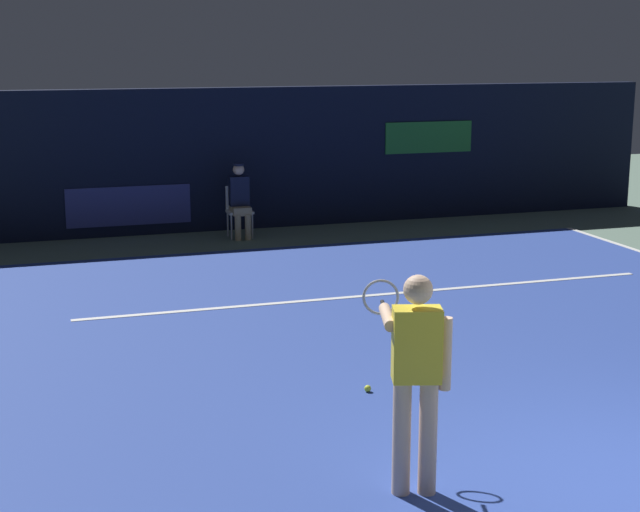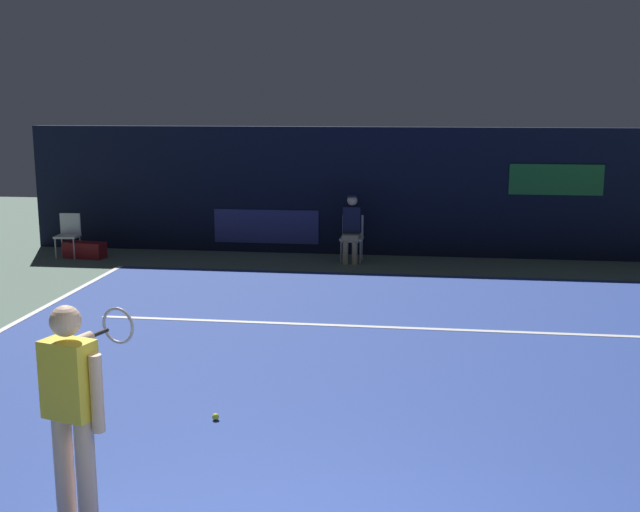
# 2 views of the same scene
# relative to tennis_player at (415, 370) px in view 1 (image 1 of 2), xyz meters

# --- Properties ---
(ground_plane) EXTENTS (31.05, 31.05, 0.00)m
(ground_plane) POSITION_rel_tennis_player_xyz_m (1.87, 3.72, -0.99)
(ground_plane) COLOR slate
(court_surface) EXTENTS (10.43, 10.68, 0.01)m
(court_surface) POSITION_rel_tennis_player_xyz_m (1.87, 3.72, -0.98)
(court_surface) COLOR #2D479E
(court_surface) RESTS_ON ground
(line_service) EXTENTS (8.14, 0.10, 0.01)m
(line_service) POSITION_rel_tennis_player_xyz_m (1.87, 5.59, -0.97)
(line_service) COLOR white
(line_service) RESTS_ON court_surface
(back_wall) EXTENTS (15.44, 0.33, 2.60)m
(back_wall) POSITION_rel_tennis_player_xyz_m (1.86, 11.01, 0.31)
(back_wall) COLOR black
(back_wall) RESTS_ON ground
(tennis_player) EXTENTS (0.51, 1.03, 1.73)m
(tennis_player) POSITION_rel_tennis_player_xyz_m (0.00, 0.00, 0.00)
(tennis_player) COLOR beige
(tennis_player) RESTS_ON ground
(line_judge_on_chair) EXTENTS (0.45, 0.54, 1.32)m
(line_judge_on_chair) POSITION_rel_tennis_player_xyz_m (1.02, 10.12, -0.30)
(line_judge_on_chair) COLOR white
(line_judge_on_chair) RESTS_ON ground
(tennis_ball) EXTENTS (0.07, 0.07, 0.07)m
(tennis_ball) POSITION_rel_tennis_player_xyz_m (0.43, 2.13, -0.94)
(tennis_ball) COLOR #CCE033
(tennis_ball) RESTS_ON court_surface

